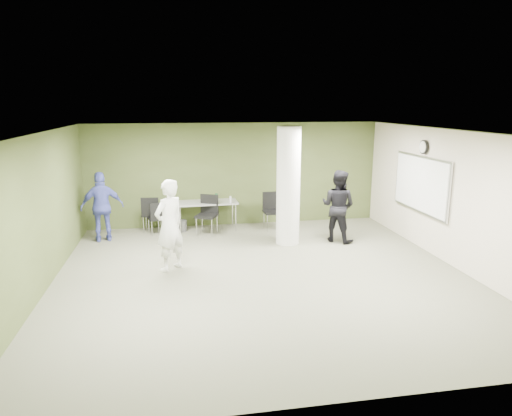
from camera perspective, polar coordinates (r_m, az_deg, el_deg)
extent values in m
plane|color=#5C5B48|center=(9.08, 0.79, -8.43)|extent=(8.00, 8.00, 0.00)
plane|color=white|center=(8.47, 0.85, 9.49)|extent=(8.00, 8.00, 0.00)
cube|color=#434F25|center=(12.55, -2.59, 4.21)|extent=(8.00, 2.80, 0.02)
cube|color=#434F25|center=(8.86, -25.51, -0.80)|extent=(0.02, 8.00, 2.80)
cube|color=beige|center=(10.19, 23.51, 1.06)|extent=(0.02, 8.00, 2.80)
cylinder|color=silver|center=(10.80, 4.06, 2.74)|extent=(0.56, 0.56, 2.80)
cube|color=silver|center=(11.14, 19.91, 2.83)|extent=(0.04, 2.30, 1.30)
cube|color=white|center=(11.12, 19.79, 2.83)|extent=(0.02, 2.20, 1.20)
cylinder|color=black|center=(11.03, 20.25, 7.17)|extent=(0.05, 0.32, 0.32)
cylinder|color=white|center=(11.01, 20.11, 7.18)|extent=(0.02, 0.26, 0.26)
cube|color=gray|center=(12.14, -6.15, 0.69)|extent=(1.62, 0.74, 0.04)
cylinder|color=silver|center=(11.92, -9.45, -1.54)|extent=(0.04, 0.04, 0.72)
cylinder|color=silver|center=(12.04, -2.56, -1.22)|extent=(0.04, 0.04, 0.72)
cylinder|color=silver|center=(12.46, -9.54, -0.90)|extent=(0.04, 0.04, 0.72)
cylinder|color=silver|center=(12.58, -2.95, -0.60)|extent=(0.04, 0.04, 0.72)
cylinder|color=#1A4F2A|center=(11.96, -4.98, 1.23)|extent=(0.07, 0.07, 0.25)
cylinder|color=#B2B2B7|center=(11.93, -3.21, 1.06)|extent=(0.06, 0.06, 0.18)
cylinder|color=#4C4C4C|center=(12.21, -9.25, -2.21)|extent=(0.26, 0.26, 0.30)
cube|color=black|center=(12.31, -12.89, -0.75)|extent=(0.52, 0.52, 0.05)
cube|color=black|center=(12.05, -13.12, 0.19)|extent=(0.45, 0.09, 0.46)
cylinder|color=silver|center=(12.52, -11.82, -1.60)|extent=(0.02, 0.02, 0.44)
cylinder|color=silver|center=(12.59, -13.56, -1.61)|extent=(0.02, 0.02, 0.44)
cylinder|color=silver|center=(12.15, -12.09, -2.06)|extent=(0.02, 0.02, 0.44)
cylinder|color=silver|center=(12.22, -13.89, -2.07)|extent=(0.02, 0.02, 0.44)
cube|color=black|center=(12.05, -12.31, -1.24)|extent=(0.52, 0.52, 0.05)
cube|color=black|center=(11.81, -12.14, -0.37)|extent=(0.40, 0.15, 0.41)
cylinder|color=silver|center=(12.31, -11.66, -1.95)|extent=(0.02, 0.02, 0.40)
cylinder|color=silver|center=(12.23, -13.25, -2.13)|extent=(0.02, 0.02, 0.40)
cylinder|color=silver|center=(11.98, -11.24, -2.35)|extent=(0.02, 0.02, 0.40)
cylinder|color=silver|center=(11.90, -12.88, -2.53)|extent=(0.02, 0.02, 0.40)
cube|color=black|center=(11.75, -6.19, -0.99)|extent=(0.66, 0.66, 0.05)
cube|color=black|center=(11.90, -5.84, 0.54)|extent=(0.46, 0.24, 0.49)
cylinder|color=silver|center=(11.70, -7.46, -2.38)|extent=(0.02, 0.02, 0.47)
cylinder|color=silver|center=(11.56, -5.55, -2.53)|extent=(0.02, 0.02, 0.47)
cylinder|color=silver|center=(12.08, -6.74, -1.88)|extent=(0.02, 0.02, 0.47)
cylinder|color=silver|center=(11.94, -4.88, -2.01)|extent=(0.02, 0.02, 0.47)
cube|color=black|center=(12.17, 2.14, -0.49)|extent=(0.50, 0.50, 0.05)
cube|color=black|center=(12.32, 1.90, 0.96)|extent=(0.47, 0.06, 0.48)
cylinder|color=silver|center=(11.99, 1.42, -1.92)|extent=(0.02, 0.02, 0.46)
cylinder|color=silver|center=(12.09, 3.29, -1.82)|extent=(0.02, 0.02, 0.46)
cylinder|color=silver|center=(12.38, 1.00, -1.44)|extent=(0.02, 0.02, 0.46)
cylinder|color=silver|center=(12.47, 2.81, -1.35)|extent=(0.02, 0.02, 0.46)
imported|color=white|center=(9.27, -10.79, -2.16)|extent=(0.81, 0.78, 1.86)
imported|color=black|center=(11.22, 10.22, 0.24)|extent=(1.08, 1.07, 1.76)
imported|color=#454EAC|center=(11.67, -18.66, 0.14)|extent=(1.07, 0.61, 1.71)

